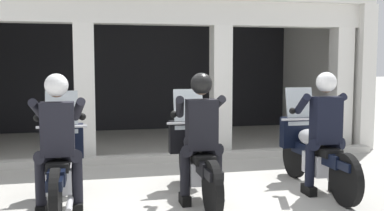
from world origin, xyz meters
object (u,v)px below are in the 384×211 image
object	(u,v)px
motorcycle_left	(61,164)
police_officer_right	(325,122)
motorcycle_right	(313,152)
police_officer_center	(201,127)
police_officer_left	(58,131)
motorcycle_center	(196,158)

from	to	relation	value
motorcycle_left	police_officer_right	distance (m)	3.33
police_officer_right	motorcycle_right	bearing A→B (deg)	96.78
motorcycle_left	police_officer_right	size ratio (longest dim) A/B	1.29
motorcycle_left	police_officer_right	xyz separation A→B (m)	(3.30, -0.22, 0.44)
police_officer_center	motorcycle_right	world-z (taller)	police_officer_center
police_officer_left	motorcycle_left	bearing A→B (deg)	98.59
motorcycle_right	police_officer_right	distance (m)	0.52
motorcycle_center	police_officer_center	bearing A→B (deg)	-79.59
police_officer_left	motorcycle_right	world-z (taller)	police_officer_left
motorcycle_left	police_officer_left	distance (m)	0.52
motorcycle_center	police_officer_right	world-z (taller)	police_officer_right
motorcycle_left	police_officer_right	bearing A→B (deg)	5.07
police_officer_left	police_officer_center	distance (m)	1.65
motorcycle_left	police_officer_left	world-z (taller)	police_officer_left
motorcycle_right	police_officer_left	bearing A→B (deg)	-166.92
police_officer_left	motorcycle_center	bearing A→B (deg)	19.12
police_officer_left	motorcycle_right	xyz separation A→B (m)	(3.30, 0.35, -0.44)
police_officer_left	police_officer_center	xyz separation A→B (m)	(1.65, 0.02, 0.00)
motorcycle_right	motorcycle_center	bearing A→B (deg)	-171.21
motorcycle_left	motorcycle_right	distance (m)	3.30
police_officer_left	police_officer_center	size ratio (longest dim) A/B	1.00
motorcycle_center	motorcycle_right	xyz separation A→B (m)	(1.65, 0.05, 0.00)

